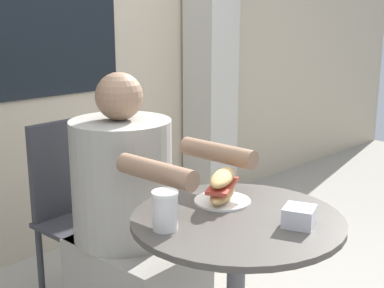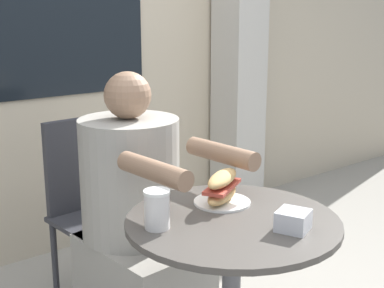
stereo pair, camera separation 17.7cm
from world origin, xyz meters
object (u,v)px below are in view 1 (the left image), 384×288
Objects in this scene: sandwich_on_plate at (222,188)px; drink_cup at (165,210)px; diner_chair at (79,201)px; seated_diner at (131,235)px; cafe_table at (236,272)px.

drink_cup is at bearing -172.41° from sandwich_on_plate.
seated_diner reaches higher than diner_chair.
seated_diner reaches higher than cafe_table.
diner_chair is at bearing -92.43° from seated_diner.
seated_diner is at bearing 100.17° from sandwich_on_plate.
seated_diner is at bearing 64.36° from drink_cup.
diner_chair is 0.78× the size of seated_diner.
cafe_table is 3.29× the size of sandwich_on_plate.
sandwich_on_plate is at bearing 92.29° from diner_chair.
drink_cup is (-0.23, 0.09, 0.25)m from cafe_table.
cafe_table is at bearing -118.01° from sandwich_on_plate.
cafe_table is 0.28m from sandwich_on_plate.
seated_diner is at bearing 90.88° from cafe_table.
cafe_table is 0.81× the size of diner_chair.
sandwich_on_plate is 0.29m from drink_cup.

